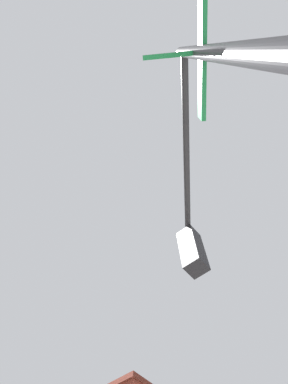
{
  "coord_description": "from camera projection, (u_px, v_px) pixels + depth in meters",
  "views": [
    {
      "loc": [
        -7.5,
        -6.32,
        1.39
      ],
      "look_at": [
        -6.48,
        -5.45,
        4.01
      ],
      "focal_mm": 25.98,
      "sensor_mm": 36.0,
      "label": 1
    }
  ],
  "objects": [
    {
      "name": "traffic_signal_near",
      "position": [
        203.0,
        188.0,
        2.81
      ],
      "size": [
        2.83,
        2.14,
        5.54
      ],
      "color": "black",
      "rests_on": "ground_plane"
    }
  ]
}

